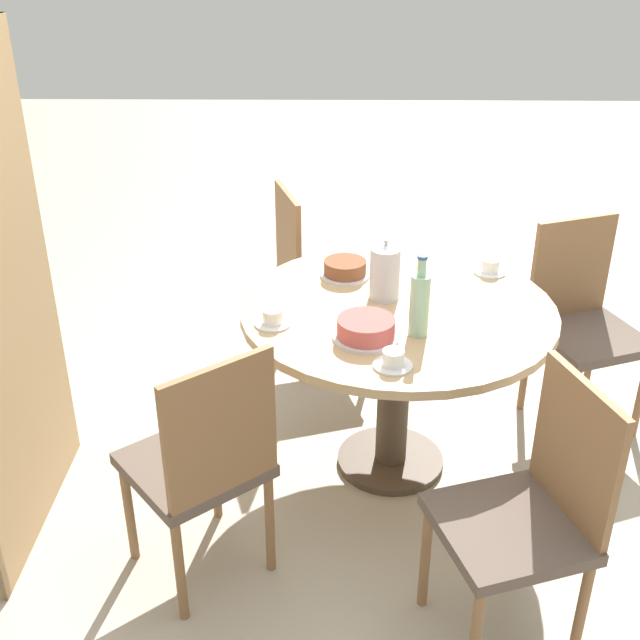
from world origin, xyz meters
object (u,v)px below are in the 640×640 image
object	(u,v)px
chair_d	(314,273)
cup_a	(393,360)
chair_c	(582,320)
cake_main	(366,329)
cup_b	(490,268)
chair_a	(203,461)
cup_c	(273,319)
cake_second	(345,269)
coffee_pot	(385,272)
water_bottle	(420,303)
chair_b	(529,511)

from	to	relation	value
chair_d	cup_a	xyz separation A→B (m)	(-1.33, -0.29, 0.28)
chair_c	cake_main	distance (m)	1.22
chair_c	cup_b	distance (m)	0.54
chair_a	cup_c	world-z (taller)	chair_a
chair_a	cake_main	world-z (taller)	chair_a
cup_a	cup_b	world-z (taller)	same
cake_second	chair_d	bearing A→B (deg)	13.08
coffee_pot	water_bottle	xyz separation A→B (m)	(-0.30, -0.11, 0.01)
water_bottle	coffee_pot	bearing A→B (deg)	19.62
cup_a	cup_b	size ratio (longest dim) A/B	1.00
cup_c	cup_a	bearing A→B (deg)	-124.77
cake_second	cup_a	bearing A→B (deg)	-168.15
chair_b	chair_c	size ratio (longest dim) A/B	1.00
cake_main	cake_second	size ratio (longest dim) A/B	1.16
chair_a	coffee_pot	bearing A→B (deg)	-170.87
cake_main	chair_c	bearing A→B (deg)	-56.81
chair_a	cake_second	xyz separation A→B (m)	(0.91, -0.48, 0.29)
coffee_pot	cup_c	world-z (taller)	coffee_pot
chair_c	water_bottle	xyz separation A→B (m)	(-0.61, 0.80, 0.38)
cup_a	cup_b	bearing A→B (deg)	-30.78
cup_a	cake_main	bearing A→B (deg)	23.69
chair_b	cup_b	distance (m)	1.22
cake_main	cup_c	distance (m)	0.36
cake_main	cake_second	world-z (taller)	cake_main
chair_d	cup_a	world-z (taller)	chair_d
chair_b	cup_c	bearing A→B (deg)	-148.65
chair_c	chair_d	size ratio (longest dim) A/B	1.00
cake_main	cup_b	size ratio (longest dim) A/B	1.75
chair_d	chair_c	bearing A→B (deg)	-129.64
chair_a	cake_second	world-z (taller)	chair_a
cup_b	water_bottle	bearing A→B (deg)	146.83
cake_second	chair_b	bearing A→B (deg)	-154.17
chair_b	chair_a	bearing A→B (deg)	-120.24
chair_d	coffee_pot	bearing A→B (deg)	-177.49
chair_c	cup_a	xyz separation A→B (m)	(-0.84, 0.91, 0.28)
chair_a	chair_d	bearing A→B (deg)	-142.02
cake_main	coffee_pot	bearing A→B (deg)	-14.09
chair_a	cake_main	xyz separation A→B (m)	(0.38, -0.55, 0.30)
cake_main	chair_a	bearing A→B (deg)	124.90
water_bottle	cup_b	distance (m)	0.65
chair_d	cake_second	size ratio (longest dim) A/B	4.54
coffee_pot	cup_b	world-z (taller)	coffee_pot
chair_a	chair_d	size ratio (longest dim) A/B	1.00
chair_c	cup_b	world-z (taller)	chair_c
chair_c	cup_c	bearing A→B (deg)	-177.92
chair_b	cup_c	xyz separation A→B (m)	(0.71, 0.82, 0.28)
chair_c	cup_b	size ratio (longest dim) A/B	6.89
water_bottle	cup_c	xyz separation A→B (m)	(0.07, 0.53, -0.10)
cup_c	chair_c	bearing A→B (deg)	-67.71
chair_d	cake_second	distance (m)	0.69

